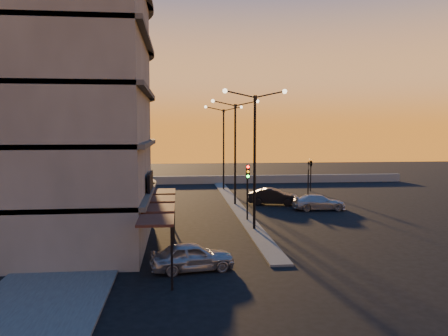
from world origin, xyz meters
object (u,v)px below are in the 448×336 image
traffic_light_main (248,183)px  car_sedan (273,197)px  car_wagon (319,202)px  car_hatchback (193,256)px  streetlamp_mid (235,143)px

traffic_light_main → car_sedan: bearing=63.5°
car_sedan → car_wagon: (3.34, -2.92, -0.09)m
car_sedan → car_wagon: size_ratio=1.00×
traffic_light_main → car_wagon: size_ratio=0.95×
car_hatchback → car_sedan: bearing=-32.8°
streetlamp_mid → car_hatchback: bearing=-103.8°
traffic_light_main → car_wagon: traffic_light_main is taller
car_hatchback → streetlamp_mid: bearing=-22.8°
car_sedan → streetlamp_mid: bearing=101.9°
traffic_light_main → car_hatchback: size_ratio=1.05×
streetlamp_mid → traffic_light_main: 7.62m
streetlamp_mid → car_wagon: (6.82, -3.08, -4.94)m
car_hatchback → car_wagon: car_hatchback is taller
traffic_light_main → car_sedan: size_ratio=0.95×
streetlamp_mid → car_sedan: size_ratio=2.11×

